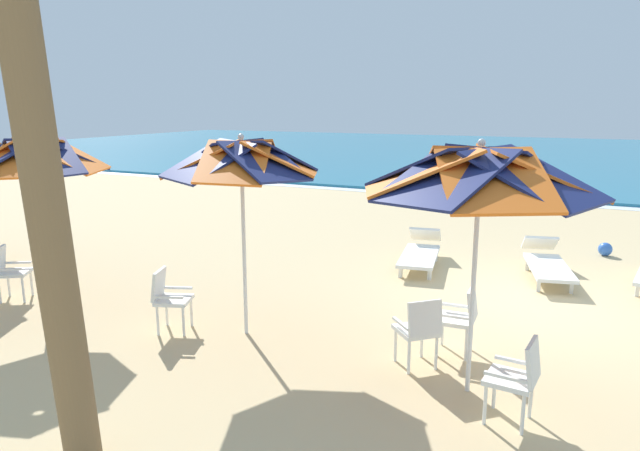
{
  "coord_description": "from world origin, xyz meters",
  "views": [
    {
      "loc": [
        0.65,
        -8.85,
        3.04
      ],
      "look_at": [
        -3.48,
        -0.2,
        1.0
      ],
      "focal_mm": 32.02,
      "sensor_mm": 36.0,
      "label": 1
    }
  ],
  "objects": [
    {
      "name": "beach_umbrella_1",
      "position": [
        -3.38,
        -2.72,
        2.34
      ],
      "size": [
        2.08,
        2.08,
        2.68
      ],
      "color": "silver",
      "rests_on": "ground"
    },
    {
      "name": "beach_umbrella_0",
      "position": [
        -0.35,
        -3.04,
        2.36
      ],
      "size": [
        2.47,
        2.47,
        2.71
      ],
      "color": "silver",
      "rests_on": "ground"
    },
    {
      "name": "sun_lounger_1",
      "position": [
        0.09,
        1.73,
        0.28
      ],
      "size": [
        1.12,
        2.23,
        0.62
      ],
      "color": "white",
      "rests_on": "ground"
    },
    {
      "name": "beach_umbrella_2",
      "position": [
        -6.56,
        -3.19,
        2.29
      ],
      "size": [
        2.0,
        2.0,
        2.66
      ],
      "color": "silver",
      "rests_on": "ground"
    },
    {
      "name": "plastic_chair_3",
      "position": [
        -4.37,
        -3.09,
        0.5
      ],
      "size": [
        0.59,
        0.57,
        0.87
      ],
      "color": "white",
      "rests_on": "ground"
    },
    {
      "name": "sun_lounger_2",
      "position": [
        -2.15,
        1.5,
        0.28
      ],
      "size": [
        0.97,
        2.22,
        0.62
      ],
      "color": "white",
      "rests_on": "ground"
    },
    {
      "name": "ground_plane",
      "position": [
        0.0,
        0.0,
        0.0
      ],
      "size": [
        80.0,
        80.0,
        0.0
      ],
      "primitive_type": "plane",
      "color": "#D3B784"
    },
    {
      "name": "sea",
      "position": [
        0.0,
        28.46,
        0.05
      ],
      "size": [
        80.0,
        36.0,
        0.1
      ],
      "primitive_type": "cube",
      "color": "teal",
      "rests_on": "ground"
    },
    {
      "name": "surf_foam",
      "position": [
        0.0,
        10.16,
        0.01
      ],
      "size": [
        80.0,
        0.7,
        0.01
      ],
      "primitive_type": "cube",
      "color": "white",
      "rests_on": "ground"
    },
    {
      "name": "plastic_chair_0",
      "position": [
        -0.99,
        -2.73,
        0.5
      ],
      "size": [
        0.63,
        0.63,
        0.87
      ],
      "color": "white",
      "rests_on": "ground"
    },
    {
      "name": "palm_tree_0",
      "position": [
        -3.13,
        -5.88,
        3.52
      ],
      "size": [
        3.22,
        3.14,
        5.88
      ],
      "color": "brown",
      "rests_on": "ground"
    },
    {
      "name": "plastic_chair_2",
      "position": [
        -0.64,
        -2.13,
        0.5
      ],
      "size": [
        0.49,
        0.46,
        0.87
      ],
      "color": "white",
      "rests_on": "ground"
    },
    {
      "name": "plastic_chair_1",
      "position": [
        0.19,
        -3.48,
        0.5
      ],
      "size": [
        0.51,
        0.48,
        0.87
      ],
      "color": "white",
      "rests_on": "ground"
    },
    {
      "name": "plastic_chair_4",
      "position": [
        -7.49,
        -3.17,
        0.5
      ],
      "size": [
        0.63,
        0.61,
        0.87
      ],
      "color": "white",
      "rests_on": "ground"
    },
    {
      "name": "beach_ball",
      "position": [
        1.06,
        3.86,
        0.14
      ],
      "size": [
        0.27,
        0.27,
        0.27
      ],
      "primitive_type": "sphere",
      "color": "blue",
      "rests_on": "ground"
    }
  ]
}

